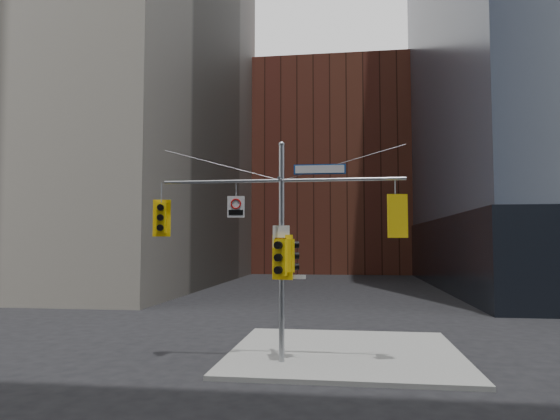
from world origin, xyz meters
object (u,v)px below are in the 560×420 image
(traffic_light_west_arm, at_px, (161,218))
(traffic_light_east_arm, at_px, (396,216))
(street_sign_blade, at_px, (320,169))
(traffic_light_pole_side, at_px, (292,256))
(traffic_light_pole_front, at_px, (281,257))
(regulatory_sign_arm, at_px, (236,206))
(signal_assembly, at_px, (282,229))

(traffic_light_west_arm, bearing_deg, traffic_light_east_arm, -13.63)
(street_sign_blade, bearing_deg, traffic_light_pole_side, 177.93)
(traffic_light_east_arm, bearing_deg, traffic_light_pole_side, -14.27)
(traffic_light_pole_side, distance_m, street_sign_blade, 2.96)
(traffic_light_west_arm, relative_size, traffic_light_pole_front, 0.87)
(traffic_light_pole_side, height_order, regulatory_sign_arm, regulatory_sign_arm)
(traffic_light_pole_front, xyz_separation_m, regulatory_sign_arm, (-1.53, 0.25, 1.68))
(signal_assembly, relative_size, traffic_light_pole_side, 7.51)
(traffic_light_pole_front, relative_size, regulatory_sign_arm, 2.04)
(traffic_light_west_arm, xyz_separation_m, street_sign_blade, (5.37, -0.01, 1.55))
(traffic_light_west_arm, xyz_separation_m, traffic_light_pole_front, (4.12, -0.28, -1.31))
(traffic_light_pole_side, height_order, traffic_light_pole_front, traffic_light_pole_front)
(signal_assembly, xyz_separation_m, street_sign_blade, (1.25, 0.00, 1.93))
(traffic_light_east_arm, bearing_deg, street_sign_blade, -14.03)
(signal_assembly, relative_size, regulatory_sign_arm, 11.24)
(traffic_light_east_arm, relative_size, traffic_light_pole_front, 0.95)
(signal_assembly, bearing_deg, street_sign_blade, 0.14)
(signal_assembly, xyz_separation_m, traffic_light_pole_front, (0.00, -0.27, -0.92))
(signal_assembly, height_order, regulatory_sign_arm, signal_assembly)
(street_sign_blade, height_order, regulatory_sign_arm, street_sign_blade)
(traffic_light_east_arm, distance_m, regulatory_sign_arm, 5.19)
(traffic_light_east_arm, bearing_deg, signal_assembly, -13.96)
(traffic_light_pole_side, bearing_deg, traffic_light_east_arm, -104.10)
(traffic_light_pole_side, bearing_deg, signal_assembly, 79.34)
(street_sign_blade, bearing_deg, traffic_light_west_arm, 178.74)
(traffic_light_east_arm, relative_size, traffic_light_pole_side, 1.29)
(signal_assembly, xyz_separation_m, traffic_light_west_arm, (-4.12, 0.01, 0.38))
(signal_assembly, relative_size, traffic_light_pole_front, 5.52)
(traffic_light_east_arm, distance_m, traffic_light_pole_side, 3.55)
(traffic_light_west_arm, distance_m, regulatory_sign_arm, 2.62)
(traffic_light_west_arm, bearing_deg, traffic_light_pole_side, -13.48)
(traffic_light_west_arm, relative_size, traffic_light_east_arm, 0.92)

